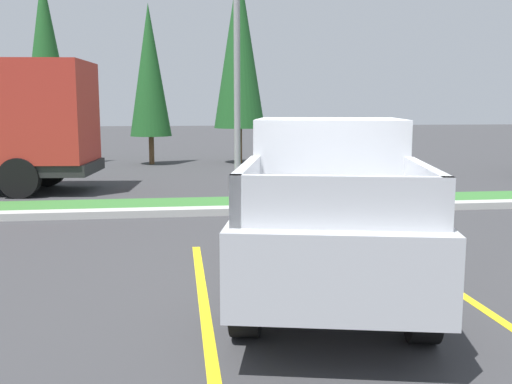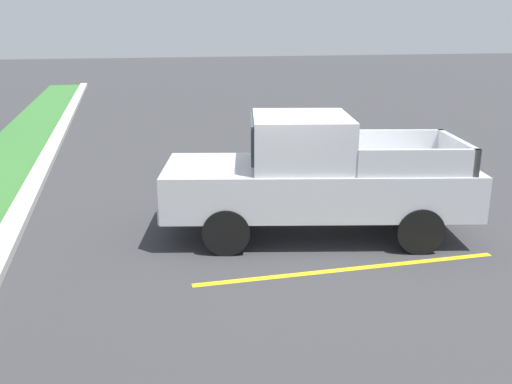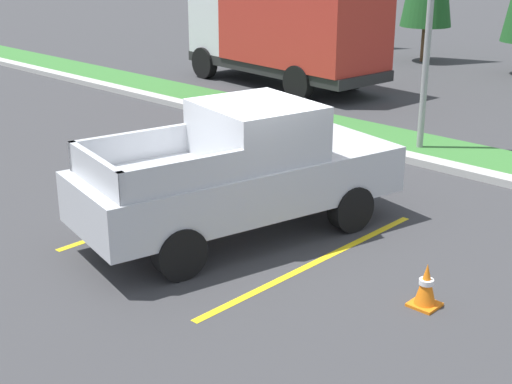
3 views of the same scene
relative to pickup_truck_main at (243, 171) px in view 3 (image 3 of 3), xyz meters
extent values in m
plane|color=#38383A|center=(0.08, 0.18, -1.04)|extent=(120.00, 120.00, 0.00)
cube|color=yellow|center=(-1.56, -0.05, -1.04)|extent=(0.12, 4.80, 0.01)
cube|color=yellow|center=(1.54, -0.05, -1.04)|extent=(0.12, 4.80, 0.01)
cube|color=#B2B2AD|center=(0.08, 5.18, -0.97)|extent=(56.00, 0.40, 0.15)
cube|color=#387533|center=(0.08, 6.28, -1.01)|extent=(56.00, 1.80, 0.06)
cylinder|color=black|center=(-0.50, 1.65, -0.66)|extent=(0.44, 0.80, 0.76)
cylinder|color=black|center=(1.16, 1.27, -0.66)|extent=(0.44, 0.80, 0.76)
cylinder|color=black|center=(-1.18, -1.37, -0.66)|extent=(0.44, 0.80, 0.76)
cylinder|color=black|center=(0.48, -1.75, -0.66)|extent=(0.44, 0.80, 0.76)
cube|color=silver|center=(-0.01, -0.05, -0.16)|extent=(3.00, 5.49, 0.76)
cube|color=silver|center=(0.05, 0.24, 0.64)|extent=(2.07, 1.95, 0.84)
cube|color=#2D3842|center=(0.24, 1.04, 0.69)|extent=(1.59, 0.42, 0.63)
cube|color=silver|center=(-1.16, -1.28, 0.44)|extent=(0.52, 1.88, 0.44)
cube|color=silver|center=(0.50, -1.65, 0.44)|extent=(0.52, 1.88, 0.44)
cube|color=silver|center=(-0.53, -2.34, 0.44)|extent=(1.78, 0.49, 0.44)
cube|color=silver|center=(0.55, 2.44, -0.40)|extent=(1.80, 0.55, 0.28)
cylinder|color=black|center=(-10.08, 8.43, -0.54)|extent=(1.02, 0.39, 1.00)
cylinder|color=black|center=(-9.87, 10.62, -0.54)|extent=(1.02, 0.39, 1.00)
cylinder|color=black|center=(-5.70, 8.02, -0.54)|extent=(1.02, 0.39, 1.00)
cylinder|color=black|center=(-5.49, 10.21, -0.54)|extent=(1.02, 0.39, 1.00)
cube|color=#262626|center=(-7.39, 9.28, -0.39)|extent=(6.99, 2.93, 0.30)
cube|color=silver|center=(-9.93, 9.52, 0.71)|extent=(1.81, 2.44, 1.90)
cube|color=#2D3842|center=(-10.74, 9.60, 0.96)|extent=(0.26, 2.10, 0.90)
cube|color=#B22D23|center=(-6.59, 9.21, 1.06)|extent=(5.20, 2.86, 2.60)
cylinder|color=brown|center=(-10.94, 16.52, -0.37)|extent=(0.20, 0.20, 1.34)
cylinder|color=brown|center=(-6.63, 16.21, -0.40)|extent=(0.20, 0.20, 1.28)
cube|color=orange|center=(3.39, -0.11, -1.02)|extent=(0.36, 0.36, 0.04)
cone|color=orange|center=(3.39, -0.11, -0.72)|extent=(0.28, 0.28, 0.56)
cylinder|color=white|center=(3.39, -0.11, -0.69)|extent=(0.19, 0.19, 0.07)
camera|label=1|loc=(-1.82, -6.89, 1.22)|focal=41.07mm
camera|label=2|loc=(-8.80, 3.19, 2.48)|focal=39.42mm
camera|label=3|loc=(7.61, -7.70, 3.55)|focal=51.31mm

